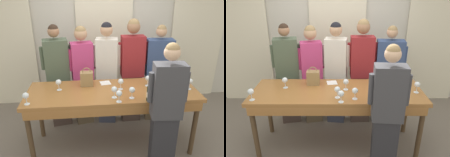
# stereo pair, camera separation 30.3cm
# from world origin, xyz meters

# --- Properties ---
(ground_plane) EXTENTS (18.00, 18.00, 0.00)m
(ground_plane) POSITION_xyz_m (0.00, 0.00, 0.00)
(ground_plane) COLOR #70665B
(wall_back) EXTENTS (12.00, 0.06, 2.80)m
(wall_back) POSITION_xyz_m (0.00, 1.64, 1.40)
(wall_back) COLOR beige
(wall_back) RESTS_ON ground_plane
(curtain_panel_left) EXTENTS (1.12, 0.03, 2.69)m
(curtain_panel_left) POSITION_xyz_m (-1.96, 1.58, 1.34)
(curtain_panel_left) COLOR #EFE5C6
(curtain_panel_left) RESTS_ON ground_plane
(curtain_panel_center) EXTENTS (1.12, 0.03, 2.69)m
(curtain_panel_center) POSITION_xyz_m (0.00, 1.58, 1.34)
(curtain_panel_center) COLOR #EFE5C6
(curtain_panel_center) RESTS_ON ground_plane
(curtain_panel_right) EXTENTS (1.12, 0.03, 2.69)m
(curtain_panel_right) POSITION_xyz_m (1.96, 1.58, 1.34)
(curtain_panel_right) COLOR #EFE5C6
(curtain_panel_right) RESTS_ON ground_plane
(tasting_bar) EXTENTS (2.45, 0.82, 0.96)m
(tasting_bar) POSITION_xyz_m (0.00, -0.03, 0.87)
(tasting_bar) COLOR #9E6633
(tasting_bar) RESTS_ON ground_plane
(wine_bottle) EXTENTS (0.08, 0.08, 0.32)m
(wine_bottle) POSITION_xyz_m (0.45, -0.35, 1.08)
(wine_bottle) COLOR black
(wine_bottle) RESTS_ON tasting_bar
(handbag) EXTENTS (0.19, 0.13, 0.28)m
(handbag) POSITION_xyz_m (-0.37, 0.21, 1.08)
(handbag) COLOR #997A4C
(handbag) RESTS_ON tasting_bar
(wine_glass_front_left) EXTENTS (0.08, 0.08, 0.16)m
(wine_glass_front_left) POSITION_xyz_m (1.12, -0.07, 1.08)
(wine_glass_front_left) COLOR white
(wine_glass_front_left) RESTS_ON tasting_bar
(wine_glass_front_mid) EXTENTS (0.08, 0.08, 0.16)m
(wine_glass_front_mid) POSITION_xyz_m (-0.00, -0.23, 1.08)
(wine_glass_front_mid) COLOR white
(wine_glass_front_mid) RESTS_ON tasting_bar
(wine_glass_front_right) EXTENTS (0.08, 0.08, 0.16)m
(wine_glass_front_right) POSITION_xyz_m (0.12, 0.02, 1.08)
(wine_glass_front_right) COLOR white
(wine_glass_front_right) RESTS_ON tasting_bar
(wine_glass_center_left) EXTENTS (0.08, 0.08, 0.16)m
(wine_glass_center_left) POSITION_xyz_m (-0.77, 0.09, 1.08)
(wine_glass_center_left) COLOR white
(wine_glass_center_left) RESTS_ON tasting_bar
(wine_glass_center_mid) EXTENTS (0.08, 0.08, 0.16)m
(wine_glass_center_mid) POSITION_xyz_m (0.05, -0.35, 1.08)
(wine_glass_center_mid) COLOR white
(wine_glass_center_mid) RESTS_ON tasting_bar
(wine_glass_center_right) EXTENTS (0.08, 0.08, 0.16)m
(wine_glass_center_right) POSITION_xyz_m (0.87, -0.09, 1.08)
(wine_glass_center_right) COLOR white
(wine_glass_center_right) RESTS_ON tasting_bar
(wine_glass_back_left) EXTENTS (0.08, 0.08, 0.16)m
(wine_glass_back_left) POSITION_xyz_m (0.23, -0.26, 1.08)
(wine_glass_back_left) COLOR white
(wine_glass_back_left) RESTS_ON tasting_bar
(wine_glass_back_mid) EXTENTS (0.08, 0.08, 0.16)m
(wine_glass_back_mid) POSITION_xyz_m (0.54, 0.10, 1.08)
(wine_glass_back_mid) COLOR white
(wine_glass_back_mid) RESTS_ON tasting_bar
(wine_glass_back_right) EXTENTS (0.08, 0.08, 0.16)m
(wine_glass_back_right) POSITION_xyz_m (-1.13, -0.29, 1.08)
(wine_glass_back_right) COLOR white
(wine_glass_back_right) RESTS_ON tasting_bar
(napkin) EXTENTS (0.18, 0.18, 0.00)m
(napkin) POSITION_xyz_m (-0.09, 0.27, 0.97)
(napkin) COLOR white
(napkin) RESTS_ON tasting_bar
(guest_olive_jacket) EXTENTS (0.51, 0.34, 1.81)m
(guest_olive_jacket) POSITION_xyz_m (-0.87, 0.71, 0.92)
(guest_olive_jacket) COLOR #473833
(guest_olive_jacket) RESTS_ON ground_plane
(guest_pink_top) EXTENTS (0.47, 0.29, 1.78)m
(guest_pink_top) POSITION_xyz_m (-0.44, 0.71, 0.94)
(guest_pink_top) COLOR brown
(guest_pink_top) RESTS_ON ground_plane
(guest_cream_sweater) EXTENTS (0.48, 0.29, 1.83)m
(guest_cream_sweater) POSITION_xyz_m (-0.03, 0.71, 0.95)
(guest_cream_sweater) COLOR #383D51
(guest_cream_sweater) RESTS_ON ground_plane
(guest_striped_shirt) EXTENTS (0.51, 0.23, 1.88)m
(guest_striped_shirt) POSITION_xyz_m (0.42, 0.71, 0.99)
(guest_striped_shirt) COLOR #473833
(guest_striped_shirt) RESTS_ON ground_plane
(guest_navy_coat) EXTENTS (0.57, 0.27, 1.77)m
(guest_navy_coat) POSITION_xyz_m (0.89, 0.71, 0.90)
(guest_navy_coat) COLOR brown
(guest_navy_coat) RESTS_ON ground_plane
(host_pouring) EXTENTS (0.49, 0.24, 1.79)m
(host_pouring) POSITION_xyz_m (0.60, -0.59, 0.93)
(host_pouring) COLOR #28282D
(host_pouring) RESTS_ON ground_plane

